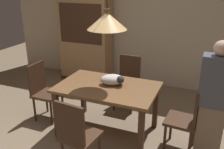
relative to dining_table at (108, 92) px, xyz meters
The scene contains 10 objects.
back_wall 2.26m from the dining_table, 90.65° to the left, with size 6.40×0.10×2.90m, color beige.
dining_table is the anchor object (origin of this frame).
chair_left_side 1.14m from the dining_table, behind, with size 0.40×0.40×0.93m.
chair_far_back 0.89m from the dining_table, 89.88° to the left, with size 0.41×0.41×0.93m.
chair_right_side 1.14m from the dining_table, ahead, with size 0.43×0.43×0.93m.
chair_near_front 0.89m from the dining_table, 90.54° to the right, with size 0.44×0.44×0.93m.
cat_sleeping 0.20m from the dining_table, 54.06° to the left, with size 0.41×0.33×0.16m.
pendant_lamp 1.01m from the dining_table, ahead, with size 0.52×0.52×1.30m.
hutch_bookcase 2.21m from the dining_table, 125.80° to the left, with size 1.12×0.45×1.85m.
person_standing 1.40m from the dining_table, ahead, with size 0.36×0.22×1.55m.
Camera 1 is at (1.32, -2.44, 2.17)m, focal length 40.30 mm.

